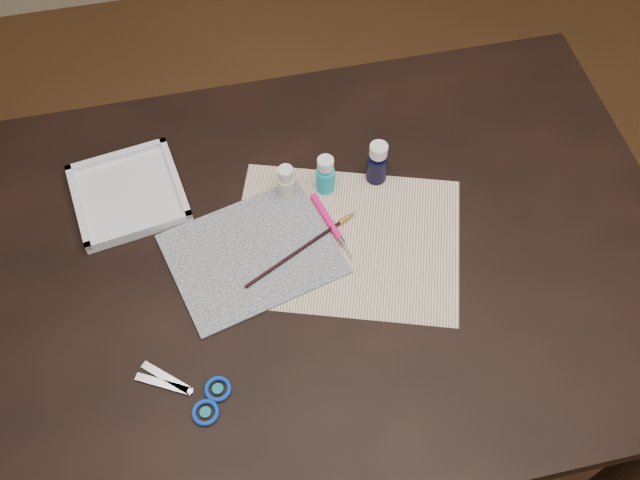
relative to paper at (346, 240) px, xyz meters
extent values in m
cube|color=#422614|center=(-0.05, -0.02, -0.76)|extent=(3.50, 3.50, 0.02)
cube|color=black|center=(-0.05, -0.02, -0.38)|extent=(1.30, 0.90, 0.75)
cube|color=white|center=(0.00, 0.00, 0.00)|extent=(0.48, 0.42, 0.00)
cube|color=black|center=(-0.17, 0.01, 0.00)|extent=(0.33, 0.29, 0.00)
cylinder|color=silver|center=(-0.09, 0.12, 0.04)|extent=(0.04, 0.04, 0.08)
cylinder|color=#17B5CF|center=(-0.01, 0.12, 0.04)|extent=(0.04, 0.04, 0.08)
cylinder|color=black|center=(0.09, 0.13, 0.05)|extent=(0.05, 0.05, 0.09)
cube|color=silver|center=(-0.38, 0.18, 0.01)|extent=(0.22, 0.22, 0.02)
camera|label=1|loc=(-0.19, -0.67, 1.09)|focal=40.00mm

